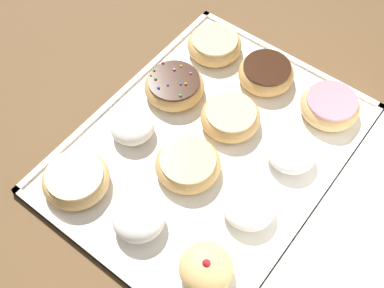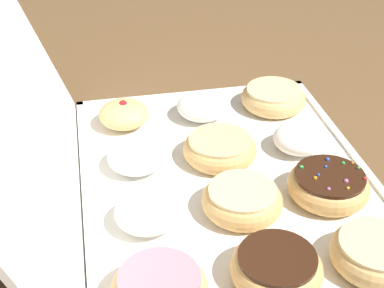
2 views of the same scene
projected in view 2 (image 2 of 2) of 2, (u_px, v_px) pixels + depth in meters
The scene contains 15 objects.
ground_plane at pixel (229, 187), 0.86m from camera, with size 3.00×3.00×0.00m, color brown.
donut_box at pixel (229, 184), 0.86m from camera, with size 0.58×0.44×0.01m.
box_lid_open at pixel (7, 89), 0.70m from camera, with size 0.58×0.42×0.01m, color white.
glazed_ring_donut_0 at pixel (376, 253), 0.70m from camera, with size 0.12×0.12×0.04m.
sprinkle_donut_1 at pixel (328, 185), 0.81m from camera, with size 0.12×0.12×0.04m.
powdered_filled_donut_2 at pixel (298, 139), 0.92m from camera, with size 0.08×0.08×0.04m.
glazed_ring_donut_3 at pixel (273, 97), 1.03m from camera, with size 0.12×0.12×0.04m.
chocolate_frosted_donut_4 at pixel (276, 267), 0.68m from camera, with size 0.11×0.11×0.04m.
glazed_ring_donut_5 at pixel (244, 200), 0.79m from camera, with size 0.12×0.12×0.04m.
glazed_ring_donut_6 at pixel (222, 148), 0.89m from camera, with size 0.12×0.12×0.04m.
powdered_filled_donut_7 at pixel (203, 106), 1.00m from camera, with size 0.09×0.09×0.04m.
pink_frosted_donut_8 at pixel (160, 288), 0.65m from camera, with size 0.11×0.11×0.04m.
powdered_filled_donut_9 at pixel (147, 212), 0.76m from camera, with size 0.09×0.09×0.04m.
powdered_filled_donut_10 at pixel (136, 157), 0.87m from camera, with size 0.09×0.09×0.04m.
jelly_filled_donut_11 at pixel (124, 114), 0.98m from camera, with size 0.09×0.09×0.05m.
Camera 2 is at (-0.65, 0.19, 0.53)m, focal length 52.35 mm.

